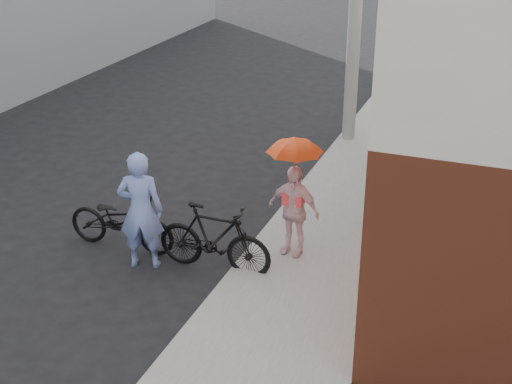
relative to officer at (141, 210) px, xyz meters
The scene contains 10 objects.
ground 1.10m from the officer, 35.81° to the left, with size 80.00×80.00×0.00m, color black.
sidewalk 3.59m from the officer, 42.29° to the left, with size 2.20×24.00×0.12m, color gray.
curb 2.87m from the officer, 58.85° to the left, with size 0.12×24.00×0.12m, color #9E9E99.
officer is the anchor object (origin of this frame).
bike_left 0.82m from the officer, 148.34° to the left, with size 0.64×1.84×0.97m, color black.
bike_right 1.17m from the officer, 12.49° to the left, with size 0.51×1.81×1.09m, color black.
kimono_woman 2.29m from the officer, 25.96° to the left, with size 0.85×0.35×1.44m, color #F8D0D7.
parasol 2.49m from the officer, 25.96° to the left, with size 0.80×0.80×0.71m, color #E54E1A.
planter 4.53m from the officer, 39.35° to the left, with size 0.34×0.34×0.18m, color black.
potted_plant 4.48m from the officer, 39.35° to the left, with size 0.52×0.45×0.58m, color #2A6026.
Camera 1 is at (4.55, -8.60, 5.58)m, focal length 50.00 mm.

